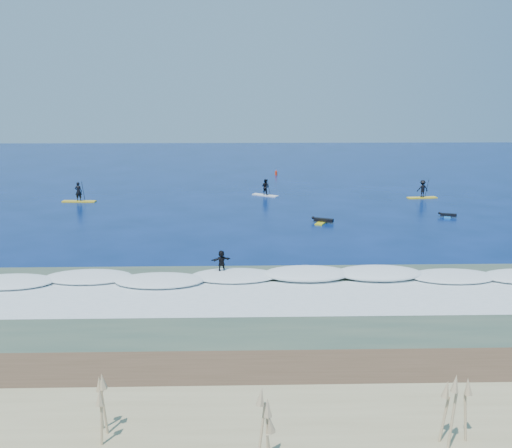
{
  "coord_description": "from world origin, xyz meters",
  "views": [
    {
      "loc": [
        -2.58,
        -39.76,
        9.89
      ],
      "look_at": [
        -1.53,
        1.0,
        0.6
      ],
      "focal_mm": 40.0,
      "sensor_mm": 36.0,
      "label": 1
    }
  ],
  "objects_px": {
    "prone_paddler_far": "(447,216)",
    "wave_surfer": "(221,263)",
    "marker_buoy": "(276,173)",
    "sup_paddler_left": "(79,195)",
    "sup_paddler_right": "(422,190)",
    "prone_paddler_near": "(322,221)",
    "sup_paddler_center": "(265,189)"
  },
  "relations": [
    {
      "from": "prone_paddler_far",
      "to": "wave_surfer",
      "type": "xyz_separation_m",
      "value": [
        -18.13,
        -15.1,
        0.62
      ]
    },
    {
      "from": "sup_paddler_center",
      "to": "sup_paddler_right",
      "type": "xyz_separation_m",
      "value": [
        15.26,
        -1.72,
        0.07
      ]
    },
    {
      "from": "prone_paddler_near",
      "to": "sup_paddler_left",
      "type": "bearing_deg",
      "value": 90.64
    },
    {
      "from": "sup_paddler_left",
      "to": "marker_buoy",
      "type": "relative_size",
      "value": 4.23
    },
    {
      "from": "sup_paddler_left",
      "to": "sup_paddler_right",
      "type": "xyz_separation_m",
      "value": [
        32.95,
        1.16,
        0.11
      ]
    },
    {
      "from": "marker_buoy",
      "to": "wave_surfer",
      "type": "bearing_deg",
      "value": -97.73
    },
    {
      "from": "prone_paddler_near",
      "to": "wave_surfer",
      "type": "distance_m",
      "value": 15.27
    },
    {
      "from": "sup_paddler_left",
      "to": "prone_paddler_near",
      "type": "height_order",
      "value": "sup_paddler_left"
    },
    {
      "from": "sup_paddler_center",
      "to": "prone_paddler_near",
      "type": "height_order",
      "value": "sup_paddler_center"
    },
    {
      "from": "prone_paddler_near",
      "to": "wave_surfer",
      "type": "xyz_separation_m",
      "value": [
        -7.52,
        -13.28,
        0.6
      ]
    },
    {
      "from": "prone_paddler_near",
      "to": "marker_buoy",
      "type": "xyz_separation_m",
      "value": [
        -2.04,
        27.03,
        0.17
      ]
    },
    {
      "from": "sup_paddler_left",
      "to": "prone_paddler_far",
      "type": "height_order",
      "value": "sup_paddler_left"
    },
    {
      "from": "prone_paddler_far",
      "to": "marker_buoy",
      "type": "height_order",
      "value": "marker_buoy"
    },
    {
      "from": "sup_paddler_left",
      "to": "sup_paddler_right",
      "type": "bearing_deg",
      "value": 5.39
    },
    {
      "from": "sup_paddler_right",
      "to": "marker_buoy",
      "type": "xyz_separation_m",
      "value": [
        -13.3,
        16.37,
        -0.47
      ]
    },
    {
      "from": "wave_surfer",
      "to": "sup_paddler_right",
      "type": "bearing_deg",
      "value": 32.14
    },
    {
      "from": "prone_paddler_near",
      "to": "prone_paddler_far",
      "type": "bearing_deg",
      "value": -56.02
    },
    {
      "from": "sup_paddler_left",
      "to": "prone_paddler_near",
      "type": "xyz_separation_m",
      "value": [
        21.7,
        -9.49,
        -0.52
      ]
    },
    {
      "from": "prone_paddler_far",
      "to": "prone_paddler_near",
      "type": "bearing_deg",
      "value": 118.86
    },
    {
      "from": "sup_paddler_center",
      "to": "sup_paddler_right",
      "type": "distance_m",
      "value": 15.35
    },
    {
      "from": "prone_paddler_near",
      "to": "prone_paddler_far",
      "type": "distance_m",
      "value": 10.76
    },
    {
      "from": "prone_paddler_far",
      "to": "wave_surfer",
      "type": "distance_m",
      "value": 23.6
    },
    {
      "from": "wave_surfer",
      "to": "marker_buoy",
      "type": "distance_m",
      "value": 40.68
    },
    {
      "from": "sup_paddler_right",
      "to": "prone_paddler_near",
      "type": "bearing_deg",
      "value": -143.99
    },
    {
      "from": "sup_paddler_left",
      "to": "prone_paddler_far",
      "type": "relative_size",
      "value": 1.64
    },
    {
      "from": "prone_paddler_near",
      "to": "prone_paddler_far",
      "type": "relative_size",
      "value": 1.18
    },
    {
      "from": "marker_buoy",
      "to": "sup_paddler_center",
      "type": "bearing_deg",
      "value": -97.6
    },
    {
      "from": "sup_paddler_right",
      "to": "marker_buoy",
      "type": "distance_m",
      "value": 21.1
    },
    {
      "from": "sup_paddler_left",
      "to": "sup_paddler_center",
      "type": "relative_size",
      "value": 1.19
    },
    {
      "from": "prone_paddler_far",
      "to": "marker_buoy",
      "type": "xyz_separation_m",
      "value": [
        -12.65,
        25.21,
        0.19
      ]
    },
    {
      "from": "sup_paddler_right",
      "to": "prone_paddler_near",
      "type": "xyz_separation_m",
      "value": [
        -11.25,
        -10.65,
        -0.64
      ]
    },
    {
      "from": "sup_paddler_right",
      "to": "prone_paddler_far",
      "type": "distance_m",
      "value": 8.88
    }
  ]
}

